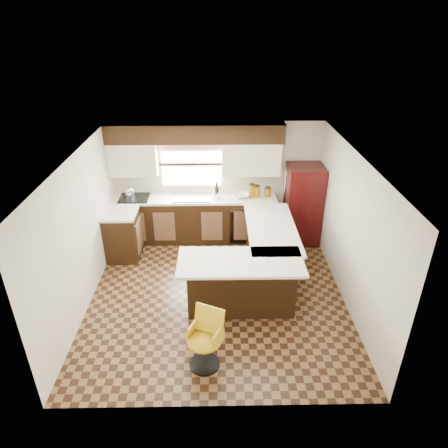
{
  "coord_description": "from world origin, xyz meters",
  "views": [
    {
      "loc": [
        0.02,
        -5.45,
        4.21
      ],
      "look_at": [
        0.12,
        0.45,
        1.1
      ],
      "focal_mm": 32.0,
      "sensor_mm": 36.0,
      "label": 1
    }
  ],
  "objects_px": {
    "peninsula_return": "(241,284)",
    "refrigerator": "(303,205)",
    "bar_chair": "(204,341)",
    "peninsula_long": "(267,251)"
  },
  "relations": [
    {
      "from": "peninsula_long",
      "to": "peninsula_return",
      "type": "distance_m",
      "value": 1.11
    },
    {
      "from": "peninsula_long",
      "to": "refrigerator",
      "type": "relative_size",
      "value": 1.2
    },
    {
      "from": "peninsula_long",
      "to": "bar_chair",
      "type": "relative_size",
      "value": 2.3
    },
    {
      "from": "peninsula_long",
      "to": "refrigerator",
      "type": "bearing_deg",
      "value": 54.96
    },
    {
      "from": "refrigerator",
      "to": "bar_chair",
      "type": "relative_size",
      "value": 1.91
    },
    {
      "from": "peninsula_return",
      "to": "bar_chair",
      "type": "xyz_separation_m",
      "value": [
        -0.55,
        -1.2,
        -0.03
      ]
    },
    {
      "from": "bar_chair",
      "to": "peninsula_long",
      "type": "bearing_deg",
      "value": 88.66
    },
    {
      "from": "peninsula_return",
      "to": "refrigerator",
      "type": "xyz_separation_m",
      "value": [
        1.36,
        2.16,
        0.36
      ]
    },
    {
      "from": "bar_chair",
      "to": "refrigerator",
      "type": "bearing_deg",
      "value": 85.39
    },
    {
      "from": "peninsula_return",
      "to": "refrigerator",
      "type": "distance_m",
      "value": 2.58
    }
  ]
}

